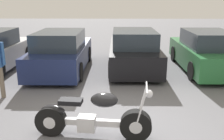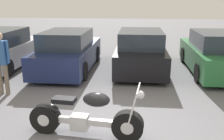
{
  "view_description": "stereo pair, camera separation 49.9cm",
  "coord_description": "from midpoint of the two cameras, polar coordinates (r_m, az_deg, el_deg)",
  "views": [
    {
      "loc": [
        -0.04,
        -4.5,
        2.62
      ],
      "look_at": [
        -0.15,
        1.68,
        0.85
      ],
      "focal_mm": 40.0,
      "sensor_mm": 36.0,
      "label": 1
    },
    {
      "loc": [
        0.46,
        -4.47,
        2.62
      ],
      "look_at": [
        -0.15,
        1.68,
        0.85
      ],
      "focal_mm": 40.0,
      "sensor_mm": 36.0,
      "label": 2
    }
  ],
  "objects": [
    {
      "name": "ground_plane",
      "position": [
        5.2,
        2.62,
        -14.32
      ],
      "size": [
        60.0,
        60.0,
        0.0
      ],
      "primitive_type": "plane",
      "color": "slate"
    },
    {
      "name": "motorcycle",
      "position": [
        4.93,
        -3.52,
        -10.66
      ],
      "size": [
        2.28,
        0.68,
        1.09
      ],
      "color": "black",
      "rests_on": "ground_plane"
    },
    {
      "name": "parked_car_silver",
      "position": [
        10.61,
        -22.58,
        4.28
      ],
      "size": [
        1.85,
        4.36,
        1.5
      ],
      "color": "#BCBCC1",
      "rests_on": "ground_plane"
    },
    {
      "name": "parked_car_navy",
      "position": [
        9.54,
        -8.38,
        4.15
      ],
      "size": [
        1.85,
        4.36,
        1.5
      ],
      "color": "#19234C",
      "rests_on": "ground_plane"
    },
    {
      "name": "parked_car_black",
      "position": [
        9.6,
        7.99,
        4.24
      ],
      "size": [
        1.85,
        4.36,
        1.5
      ],
      "color": "black",
      "rests_on": "ground_plane"
    },
    {
      "name": "parked_car_green",
      "position": [
        9.92,
        23.81,
        3.41
      ],
      "size": [
        1.85,
        4.36,
        1.5
      ],
      "color": "#286B38",
      "rests_on": "ground_plane"
    },
    {
      "name": "person_standing",
      "position": [
        7.39,
        -22.37,
        2.55
      ],
      "size": [
        0.52,
        0.24,
        1.77
      ],
      "color": "#726656",
      "rests_on": "ground_plane"
    }
  ]
}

